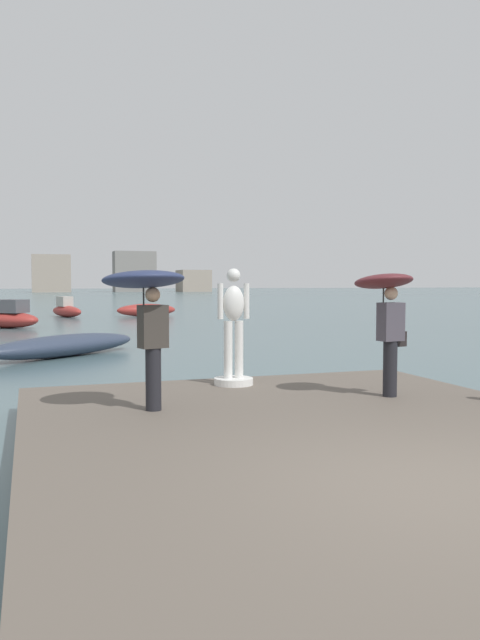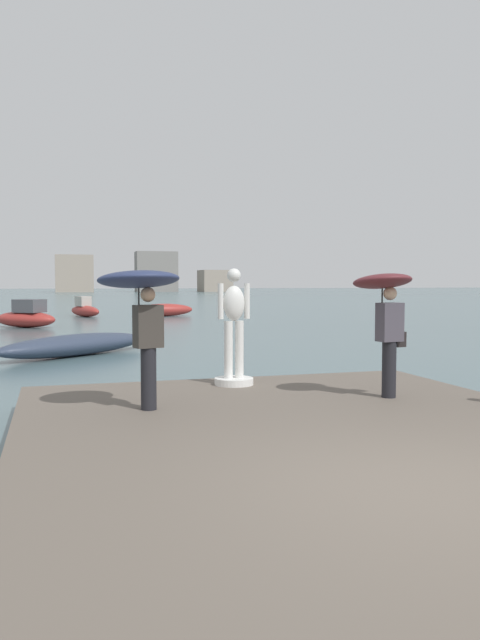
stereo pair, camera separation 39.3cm
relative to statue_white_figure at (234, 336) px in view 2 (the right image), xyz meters
name	(u,v)px [view 2 (the right image)]	position (x,y,z in m)	size (l,w,h in m)	color
ground_plane	(99,314)	(0.05, 34.21, -1.27)	(400.00, 400.00, 0.00)	#4C666B
pier	(334,455)	(0.05, -3.99, -1.07)	(7.25, 9.60, 0.40)	#60564C
statue_white_figure	(234,336)	(0.00, 0.00, 0.00)	(0.68, 0.68, 2.04)	white
onlooker_left	(141,297)	(-1.85, -1.74, 0.73)	(1.39, 1.40, 2.00)	black
onlooker_right	(385,304)	(1.91, -1.85, 0.60)	(1.03, 1.05, 1.98)	black
boat_near	(26,317)	(-4.30, 21.91, -0.75)	(3.54, 3.18, 1.38)	#9E2D28
boat_mid	(85,309)	(-1.07, 31.18, -0.80)	(2.21, 3.81, 1.31)	#9E2D28
boat_far	(76,345)	(-2.38, 8.89, -0.94)	(5.04, 4.33, 0.65)	#2D384C
boat_leftward	(164,310)	(3.93, 30.27, -0.86)	(4.07, 1.71, 0.82)	#9E2D28
distant_skyline	(93,275)	(6.07, 140.09, 2.67)	(70.98, 9.23, 9.66)	gray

